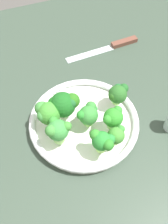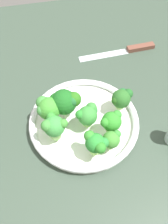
% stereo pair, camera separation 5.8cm
% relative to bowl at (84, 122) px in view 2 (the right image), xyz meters
% --- Properties ---
extents(ground_plane, '(1.30, 1.30, 0.03)m').
position_rel_bowl_xyz_m(ground_plane, '(-0.02, -0.02, -0.03)').
color(ground_plane, '#354538').
extents(bowl, '(0.29, 0.29, 0.03)m').
position_rel_bowl_xyz_m(bowl, '(0.00, 0.00, 0.00)').
color(bowl, white).
rests_on(bowl, ground_plane).
extents(broccoli_floret_0, '(0.06, 0.05, 0.06)m').
position_rel_bowl_xyz_m(broccoli_floret_0, '(0.10, 0.02, 0.05)').
color(broccoli_floret_0, '#87BE5C').
rests_on(broccoli_floret_0, bowl).
extents(broccoli_floret_1, '(0.05, 0.06, 0.06)m').
position_rel_bowl_xyz_m(broccoli_floret_1, '(0.01, -0.10, 0.05)').
color(broccoli_floret_1, '#99D862').
rests_on(broccoli_floret_1, bowl).
extents(broccoli_floret_2, '(0.06, 0.05, 0.06)m').
position_rel_bowl_xyz_m(broccoli_floret_2, '(0.06, -0.05, 0.05)').
color(broccoli_floret_2, '#87BE60').
rests_on(broccoli_floret_2, bowl).
extents(broccoli_floret_3, '(0.06, 0.06, 0.07)m').
position_rel_bowl_xyz_m(broccoli_floret_3, '(-0.08, -0.03, 0.06)').
color(broccoli_floret_3, '#7FB75C').
rests_on(broccoli_floret_3, bowl).
extents(broccoli_floret_4, '(0.08, 0.07, 0.08)m').
position_rel_bowl_xyz_m(broccoli_floret_4, '(-0.04, 0.03, 0.06)').
color(broccoli_floret_4, '#A1CA70').
rests_on(broccoli_floret_4, bowl).
extents(broccoli_floret_5, '(0.06, 0.05, 0.06)m').
position_rel_bowl_xyz_m(broccoli_floret_5, '(0.01, -0.01, 0.05)').
color(broccoli_floret_5, '#7FBA55').
rests_on(broccoli_floret_5, bowl).
extents(broccoli_floret_6, '(0.06, 0.06, 0.07)m').
position_rel_bowl_xyz_m(broccoli_floret_6, '(-0.09, 0.02, 0.06)').
color(broccoli_floret_6, '#83B75B').
rests_on(broccoli_floret_6, bowl).
extents(broccoli_floret_7, '(0.05, 0.04, 0.05)m').
position_rel_bowl_xyz_m(broccoli_floret_7, '(0.04, -0.09, 0.05)').
color(broccoli_floret_7, '#7FB957').
rests_on(broccoli_floret_7, bowl).
extents(knife, '(0.27, 0.03, 0.01)m').
position_rel_bowl_xyz_m(knife, '(0.21, 0.26, -0.01)').
color(knife, silver).
rests_on(knife, ground_plane).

